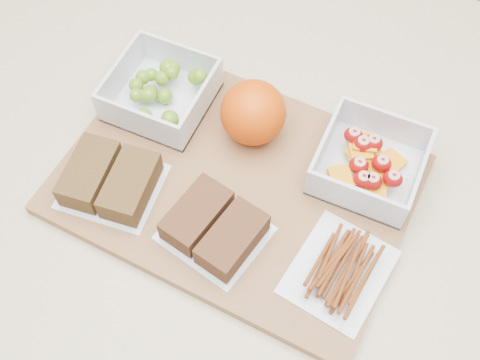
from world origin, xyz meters
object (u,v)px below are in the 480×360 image
at_px(grape_container, 162,92).
at_px(pretzel_bag, 340,267).
at_px(orange, 253,113).
at_px(fruit_container, 369,164).
at_px(sandwich_bag_left, 110,180).
at_px(cutting_board, 236,184).
at_px(sandwich_bag_center, 214,227).

xyz_separation_m(grape_container, pretzel_bag, (0.29, -0.13, -0.01)).
xyz_separation_m(grape_container, orange, (0.13, 0.00, 0.02)).
height_order(fruit_container, pretzel_bag, fruit_container).
relative_size(grape_container, fruit_container, 1.01).
relative_size(orange, sandwich_bag_left, 0.66).
relative_size(cutting_board, orange, 5.05).
xyz_separation_m(cutting_board, pretzel_bag, (0.16, -0.06, 0.02)).
bearing_deg(fruit_container, grape_container, -178.83).
relative_size(sandwich_bag_left, sandwich_bag_center, 0.96).
bearing_deg(pretzel_bag, cutting_board, 158.72).
bearing_deg(orange, pretzel_bag, -39.42).
bearing_deg(fruit_container, sandwich_bag_center, -131.37).
distance_m(grape_container, sandwich_bag_left, 0.14).
distance_m(cutting_board, grape_container, 0.16).
bearing_deg(sandwich_bag_left, grape_container, 91.39).
xyz_separation_m(cutting_board, grape_container, (-0.14, 0.07, 0.03)).
bearing_deg(pretzel_bag, sandwich_bag_center, -174.39).
xyz_separation_m(cutting_board, orange, (-0.01, 0.08, 0.05)).
distance_m(orange, pretzel_bag, 0.22).
height_order(sandwich_bag_left, sandwich_bag_center, sandwich_bag_left).
distance_m(grape_container, orange, 0.13).
height_order(sandwich_bag_left, pretzel_bag, sandwich_bag_left).
bearing_deg(pretzel_bag, sandwich_bag_left, -178.25).
distance_m(cutting_board, pretzel_bag, 0.17).
relative_size(grape_container, sandwich_bag_center, 0.94).
height_order(cutting_board, grape_container, grape_container).
xyz_separation_m(orange, sandwich_bag_center, (0.02, -0.15, -0.02)).
bearing_deg(sandwich_bag_center, orange, 96.81).
relative_size(orange, pretzel_bag, 0.62).
height_order(grape_container, orange, orange).
bearing_deg(sandwich_bag_center, grape_container, 134.55).
bearing_deg(pretzel_bag, grape_container, 155.65).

